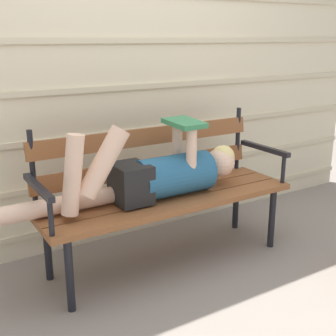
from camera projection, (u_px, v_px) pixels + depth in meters
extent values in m
plane|color=gray|center=(176.00, 267.00, 2.81)|extent=(12.00, 12.00, 0.00)
cube|color=beige|center=(124.00, 64.00, 3.00)|extent=(4.48, 0.06, 2.46)
cube|color=beige|center=(130.00, 213.00, 3.28)|extent=(4.48, 0.02, 0.04)
cube|color=beige|center=(129.00, 173.00, 3.19)|extent=(4.48, 0.02, 0.04)
cube|color=beige|center=(128.00, 132.00, 3.11)|extent=(4.48, 0.02, 0.04)
cube|color=beige|center=(127.00, 87.00, 3.02)|extent=(4.48, 0.02, 0.04)
cube|color=beige|center=(126.00, 40.00, 2.93)|extent=(4.48, 0.02, 0.04)
cube|color=brown|center=(182.00, 206.00, 2.63)|extent=(1.64, 0.15, 0.04)
cube|color=brown|center=(168.00, 198.00, 2.77)|extent=(1.64, 0.15, 0.04)
cube|color=brown|center=(155.00, 191.00, 2.90)|extent=(1.64, 0.15, 0.04)
cube|color=brown|center=(149.00, 167.00, 2.92)|extent=(1.58, 0.05, 0.11)
cube|color=brown|center=(148.00, 136.00, 2.86)|extent=(1.58, 0.05, 0.11)
cylinder|color=black|center=(33.00, 169.00, 2.51)|extent=(0.03, 0.03, 0.46)
cylinder|color=black|center=(238.00, 139.00, 3.27)|extent=(0.03, 0.03, 0.46)
cylinder|color=black|center=(70.00, 275.00, 2.31)|extent=(0.04, 0.04, 0.42)
cylinder|color=black|center=(272.00, 218.00, 3.04)|extent=(0.04, 0.04, 0.42)
cylinder|color=black|center=(48.00, 247.00, 2.62)|extent=(0.04, 0.04, 0.42)
cylinder|color=black|center=(236.00, 202.00, 3.35)|extent=(0.04, 0.04, 0.42)
cube|color=black|center=(38.00, 187.00, 2.30)|extent=(0.04, 0.46, 0.03)
cylinder|color=black|center=(51.00, 217.00, 2.18)|extent=(0.03, 0.03, 0.20)
cube|color=black|center=(264.00, 148.00, 3.11)|extent=(0.04, 0.46, 0.03)
cylinder|color=black|center=(283.00, 169.00, 2.98)|extent=(0.03, 0.03, 0.20)
cylinder|color=#23567A|center=(174.00, 175.00, 2.75)|extent=(0.48, 0.25, 0.25)
cube|color=black|center=(131.00, 183.00, 2.60)|extent=(0.20, 0.24, 0.23)
sphere|color=beige|center=(220.00, 162.00, 2.92)|extent=(0.19, 0.19, 0.19)
sphere|color=#E0C67A|center=(223.00, 157.00, 2.92)|extent=(0.16, 0.16, 0.16)
cylinder|color=beige|center=(104.00, 162.00, 2.40)|extent=(0.31, 0.11, 0.40)
cylinder|color=beige|center=(73.00, 175.00, 2.33)|extent=(0.15, 0.09, 0.44)
cylinder|color=beige|center=(48.00, 207.00, 2.43)|extent=(0.80, 0.10, 0.10)
cylinder|color=beige|center=(191.00, 152.00, 2.68)|extent=(0.06, 0.06, 0.31)
cylinder|color=beige|center=(177.00, 147.00, 2.81)|extent=(0.06, 0.06, 0.31)
cube|color=#337A4C|center=(184.00, 123.00, 2.69)|extent=(0.19, 0.26, 0.04)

